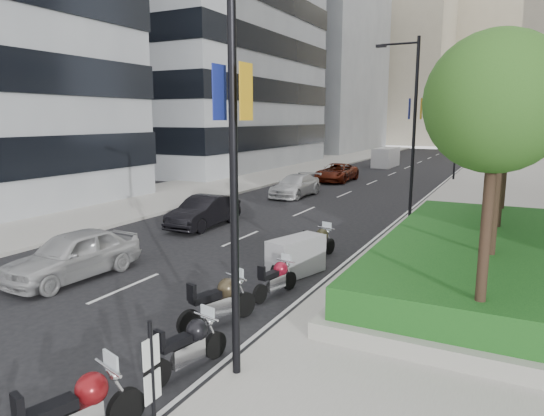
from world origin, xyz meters
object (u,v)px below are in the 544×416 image
Objects in this scene: parking_sign at (153,393)px; motorcycle_6 at (318,243)px; car_a at (73,255)px; delivery_van at (385,158)px; motorcycle_3 at (220,302)px; car_c at (295,186)px; car_b at (204,212)px; lamp_post_1 at (411,120)px; motorcycle_4 at (276,279)px; lamp_post_2 at (455,119)px; motorcycle_2 at (189,346)px; motorcycle_5 at (296,257)px; motorcycle_1 at (77,412)px; lamp_post_0 at (226,122)px; car_d at (337,173)px.

parking_sign reaches higher than motorcycle_6.
delivery_van is at bearing 93.67° from car_a.
delivery_van reaches higher than motorcycle_3.
car_a is at bearing -86.56° from car_c.
car_b reaches higher than motorcycle_6.
lamp_post_1 reaches higher than motorcycle_4.
motorcycle_2 is (-0.85, -35.19, -4.50)m from lamp_post_2.
car_a is at bearing -103.71° from lamp_post_2.
motorcycle_6 is at bearing 15.45° from motorcycle_4.
delivery_van reaches higher than motorcycle_5.
lamp_post_1 is at bearing -27.62° from car_c.
lamp_post_2 is 3.94× the size of motorcycle_3.
motorcycle_4 is (-0.23, 7.42, -0.11)m from motorcycle_1.
motorcycle_5 is (-0.27, 2.02, 0.11)m from motorcycle_4.
lamp_post_0 reaches higher than motorcycle_1.
motorcycle_5 is (0.07, 4.52, 0.00)m from motorcycle_3.
motorcycle_1 reaches higher than motorcycle_6.
motorcycle_3 is at bearing 29.19° from motorcycle_2.
lamp_post_1 is 9.56m from motorcycle_6.
motorcycle_5 is 0.46× the size of delivery_van.
car_c is at bearing 33.45° from motorcycle_1.
lamp_post_2 is at bearing 14.49° from motorcycle_5.
parking_sign is 7.78m from motorcycle_4.
lamp_post_0 is 4.56× the size of motorcycle_4.
lamp_post_1 is 3.84× the size of motorcycle_1.
motorcycle_1 is at bearing -77.65° from car_d.
parking_sign reaches higher than motorcycle_4.
motorcycle_2 is 0.46× the size of car_a.
lamp_post_2 reaches higher than parking_sign.
parking_sign is 0.56× the size of car_b.
motorcycle_2 is 0.40× the size of car_d.
car_b is 0.92× the size of delivery_van.
motorcycle_5 is (-0.50, 9.44, -0.00)m from motorcycle_1.
motorcycle_5 is (-2.12, 9.52, -0.82)m from parking_sign.
motorcycle_1 is at bearing -108.18° from lamp_post_0.
motorcycle_5 reaches higher than motorcycle_2.
motorcycle_4 is 0.87× the size of motorcycle_5.
motorcycle_3 is 0.47× the size of delivery_van.
lamp_post_1 is at bearing 2.18° from motorcycle_6.
car_a is 41.44m from delivery_van.
car_c is (-7.36, 24.64, 0.07)m from motorcycle_1.
car_b is at bearing 45.42° from motorcycle_2.
motorcycle_2 is at bearing -91.39° from lamp_post_2.
motorcycle_5 reaches higher than motorcycle_6.
parking_sign reaches higher than car_a.
car_c is 0.93× the size of car_d.
car_c reaches higher than motorcycle_2.
car_c is at bearing 41.71° from motorcycle_5.
car_a is at bearing 113.74° from motorcycle_4.
motorcycle_4 is 2.04m from motorcycle_5.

